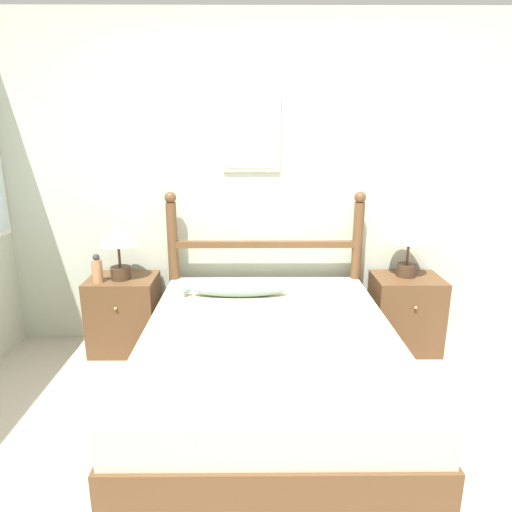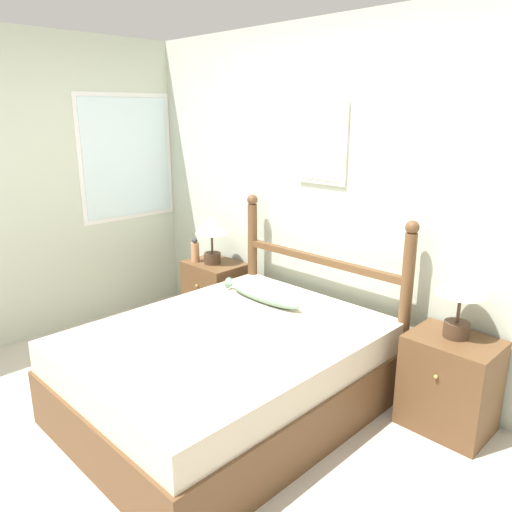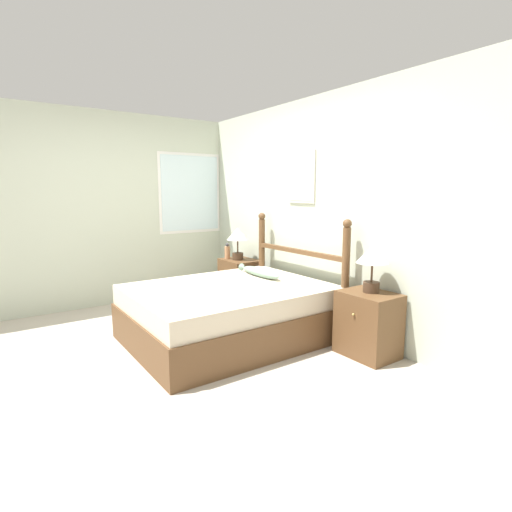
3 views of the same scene
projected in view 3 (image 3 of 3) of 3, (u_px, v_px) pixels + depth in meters
The scene contains 11 objects.
ground_plane at pixel (176, 355), 3.75m from camera, with size 16.00×16.00×0.00m, color #B7AD9E.
wall_back at pixel (314, 213), 4.53m from camera, with size 6.40×0.08×2.55m.
wall_left at pixel (109, 210), 5.29m from camera, with size 0.08×6.40×2.55m.
bed at pixel (229, 313), 4.12m from camera, with size 1.52×1.96×0.56m.
headboard at pixel (298, 265), 4.59m from camera, with size 1.53×0.09×1.25m.
nightstand_left at pixel (239, 281), 5.49m from camera, with size 0.52×0.42×0.60m.
nightstand_right at pixel (368, 324), 3.70m from camera, with size 0.52×0.42×0.60m.
table_lamp_left at pixel (238, 237), 5.38m from camera, with size 0.29×0.29×0.44m.
table_lamp_right at pixel (372, 259), 3.63m from camera, with size 0.29×0.29×0.44m.
bottle at pixel (227, 252), 5.49m from camera, with size 0.08×0.08×0.22m.
fish_pillow at pixel (259, 272), 4.54m from camera, with size 0.73×0.14×0.10m.
Camera 3 is at (3.35, -1.42, 1.52)m, focal length 28.00 mm.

